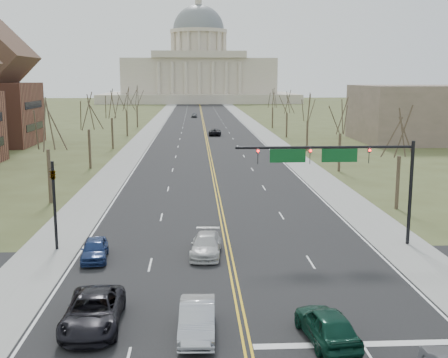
{
  "coord_description": "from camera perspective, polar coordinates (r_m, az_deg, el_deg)",
  "views": [
    {
      "loc": [
        -2.16,
        -23.27,
        11.39
      ],
      "look_at": [
        0.24,
        22.93,
        3.0
      ],
      "focal_mm": 45.0,
      "sensor_mm": 36.0,
      "label": 1
    }
  ],
  "objects": [
    {
      "name": "ground",
      "position": [
        25.99,
        2.18,
        -15.71
      ],
      "size": [
        600.0,
        600.0,
        0.0
      ],
      "primitive_type": "plane",
      "color": "#464B25",
      "rests_on": "ground"
    },
    {
      "name": "tree_r_1",
      "position": [
        69.71,
        11.78,
        6.08
      ],
      "size": [
        3.74,
        3.74,
        8.5
      ],
      "color": "#3A2F22",
      "rests_on": "ground"
    },
    {
      "name": "sidewalk_right",
      "position": [
        134.5,
        3.1,
        5.41
      ],
      "size": [
        4.0,
        380.0,
        0.03
      ],
      "primitive_type": "cube",
      "color": "gray",
      "rests_on": "ground"
    },
    {
      "name": "signal_mast",
      "position": [
        38.41,
        11.55,
        1.65
      ],
      "size": [
        12.12,
        0.44,
        7.2
      ],
      "color": "black",
      "rests_on": "ground"
    },
    {
      "name": "car_sb_inner_lead",
      "position": [
        25.84,
        -2.74,
        -14.04
      ],
      "size": [
        1.7,
        4.54,
        1.48
      ],
      "primitive_type": "imported",
      "rotation": [
        0.0,
        0.0,
        -0.03
      ],
      "color": "#AFB1B8",
      "rests_on": "road"
    },
    {
      "name": "edge_line_left",
      "position": [
        133.97,
        -6.26,
        5.35
      ],
      "size": [
        0.15,
        380.0,
        0.01
      ],
      "primitive_type": "cube",
      "color": "silver",
      "rests_on": "road"
    },
    {
      "name": "tree_l_2",
      "position": [
        92.34,
        -11.37,
        7.32
      ],
      "size": [
        3.96,
        3.96,
        9.0
      ],
      "color": "#3A2F22",
      "rests_on": "ground"
    },
    {
      "name": "tree_r_4",
      "position": [
        128.58,
        4.97,
        8.08
      ],
      "size": [
        3.74,
        3.74,
        8.5
      ],
      "color": "#3A2F22",
      "rests_on": "ground"
    },
    {
      "name": "edge_line_right",
      "position": [
        134.28,
        2.16,
        5.41
      ],
      "size": [
        0.15,
        380.0,
        0.01
      ],
      "primitive_type": "cube",
      "color": "silver",
      "rests_on": "road"
    },
    {
      "name": "tree_r_3",
      "position": [
        108.82,
        6.43,
        7.67
      ],
      "size": [
        3.74,
        3.74,
        8.5
      ],
      "color": "#3A2F22",
      "rests_on": "ground"
    },
    {
      "name": "bldg_right_mass",
      "position": [
        108.04,
        20.13,
        6.27
      ],
      "size": [
        25.0,
        20.0,
        10.0
      ],
      "primitive_type": "cube",
      "color": "brown",
      "rests_on": "ground"
    },
    {
      "name": "sidewalk_left",
      "position": [
        134.11,
        -7.2,
        5.33
      ],
      "size": [
        4.0,
        380.0,
        0.03
      ],
      "primitive_type": "cube",
      "color": "gray",
      "rests_on": "ground"
    },
    {
      "name": "signal_left",
      "position": [
        38.7,
        -16.88,
        -1.61
      ],
      "size": [
        0.32,
        0.36,
        6.0
      ],
      "color": "black",
      "rests_on": "ground"
    },
    {
      "name": "car_sb_outer_second",
      "position": [
        36.63,
        -13.0,
        -6.98
      ],
      "size": [
        1.97,
        4.11,
        1.35
      ],
      "primitive_type": "imported",
      "rotation": [
        0.0,
        0.0,
        0.1
      ],
      "color": "navy",
      "rests_on": "road"
    },
    {
      "name": "tree_l_0",
      "position": [
        53.16,
        -17.56,
        5.0
      ],
      "size": [
        3.96,
        3.96,
        9.0
      ],
      "color": "#3A2F22",
      "rests_on": "ground"
    },
    {
      "name": "stop_bar",
      "position": [
        26.01,
        13.87,
        -15.97
      ],
      "size": [
        9.5,
        0.5,
        0.01
      ],
      "primitive_type": "cube",
      "color": "silver",
      "rests_on": "road"
    },
    {
      "name": "car_nb_inner_lead",
      "position": [
        25.6,
        10.4,
        -14.37
      ],
      "size": [
        2.42,
        4.74,
        1.55
      ],
      "primitive_type": "imported",
      "rotation": [
        0.0,
        0.0,
        3.28
      ],
      "color": "#0B3225",
      "rests_on": "road"
    },
    {
      "name": "tree_r_0",
      "position": [
        50.69,
        17.48,
        4.33
      ],
      "size": [
        3.74,
        3.74,
        8.5
      ],
      "color": "#3A2F22",
      "rests_on": "ground"
    },
    {
      "name": "car_sb_outer_lead",
      "position": [
        27.2,
        -13.16,
        -12.96
      ],
      "size": [
        2.68,
        5.58,
        1.53
      ],
      "primitive_type": "imported",
      "rotation": [
        0.0,
        0.0,
        0.02
      ],
      "color": "black",
      "rests_on": "road"
    },
    {
      "name": "car_sb_inner_second",
      "position": [
        36.63,
        -1.84,
        -6.71
      ],
      "size": [
        2.28,
        4.79,
        1.35
      ],
      "primitive_type": "imported",
      "rotation": [
        0.0,
        0.0,
        -0.09
      ],
      "color": "#BBBBBB",
      "rests_on": "road"
    },
    {
      "name": "tree_r_2",
      "position": [
        89.17,
        8.52,
        7.05
      ],
      "size": [
        3.74,
        3.74,
        8.5
      ],
      "color": "#3A2F22",
      "rests_on": "ground"
    },
    {
      "name": "cross_road",
      "position": [
        31.48,
        1.19,
        -10.92
      ],
      "size": [
        120.0,
        14.0,
        0.01
      ],
      "primitive_type": "cube",
      "color": "black",
      "rests_on": "ground"
    },
    {
      "name": "center_line",
      "position": [
        133.77,
        -2.05,
        5.39
      ],
      "size": [
        0.42,
        380.0,
        0.01
      ],
      "primitive_type": "cube",
      "color": "gold",
      "rests_on": "road"
    },
    {
      "name": "car_far_sb",
      "position": [
        163.11,
        -3.04,
        6.5
      ],
      "size": [
        1.8,
        4.02,
        1.34
      ],
      "primitive_type": "imported",
      "rotation": [
        0.0,
        0.0,
        -0.06
      ],
      "color": "#4F5256",
      "rests_on": "road"
    },
    {
      "name": "car_far_nb",
      "position": [
        112.06,
        -0.92,
        4.81
      ],
      "size": [
        2.75,
        5.22,
        1.4
      ],
      "primitive_type": "imported",
      "rotation": [
        0.0,
        0.0,
        3.05
      ],
      "color": "black",
      "rests_on": "road"
    },
    {
      "name": "tree_l_3",
      "position": [
        112.15,
        -9.89,
        7.85
      ],
      "size": [
        3.96,
        3.96,
        9.0
      ],
      "color": "#3A2F22",
      "rests_on": "ground"
    },
    {
      "name": "capitol",
      "position": [
        273.2,
        -2.56,
        10.86
      ],
      "size": [
        90.0,
        60.0,
        50.0
      ],
      "color": "#B9AD9A",
      "rests_on": "ground"
    },
    {
      "name": "road",
      "position": [
        133.77,
        -2.04,
        5.39
      ],
      "size": [
        20.0,
        380.0,
        0.01
      ],
      "primitive_type": "cube",
      "color": "black",
      "rests_on": "ground"
    },
    {
      "name": "tree_l_1",
      "position": [
        72.64,
        -13.64,
        6.48
      ],
      "size": [
        3.96,
        3.96,
        9.0
      ],
      "color": "#3A2F22",
      "rests_on": "ground"
    },
    {
      "name": "tree_l_4",
      "position": [
        132.02,
        -8.86,
        8.23
      ],
      "size": [
        3.96,
        3.96,
        9.0
      ],
      "color": "#3A2F22",
      "rests_on": "ground"
    }
  ]
}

